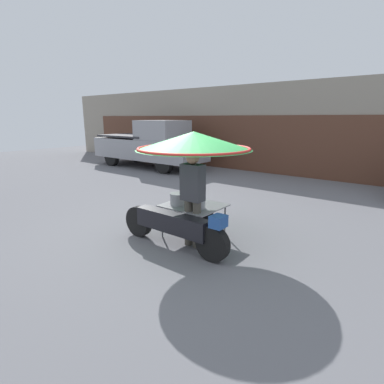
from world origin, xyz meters
The scene contains 5 objects.
ground_plane centered at (0.00, 0.00, 0.00)m, with size 36.00×36.00×0.00m, color slate.
shopfront_building centered at (0.00, 8.29, 1.71)m, with size 28.00×2.06×3.45m.
vendor_motorcycle_cart centered at (0.34, 0.18, 1.52)m, with size 2.22×2.02×1.92m.
vendor_person centered at (0.58, -0.08, 0.92)m, with size 0.38×0.22×1.64m.
pickup_truck centered at (-6.03, 5.40, 0.99)m, with size 5.46×1.78×2.05m.
Camera 1 is at (3.53, -3.87, 2.15)m, focal length 28.00 mm.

